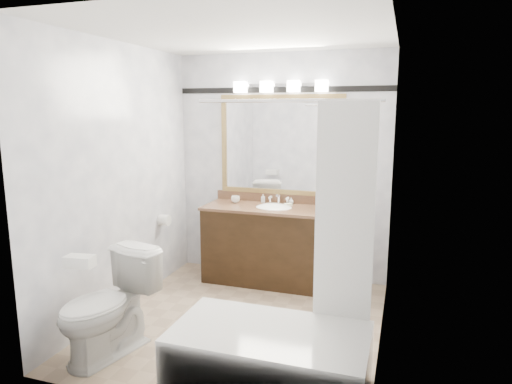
% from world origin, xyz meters
% --- Properties ---
extents(room, '(2.42, 2.62, 2.52)m').
position_xyz_m(room, '(0.00, 0.00, 1.25)').
color(room, tan).
rests_on(room, ground).
extents(vanity, '(1.53, 0.58, 0.97)m').
position_xyz_m(vanity, '(0.00, 1.02, 0.44)').
color(vanity, black).
rests_on(vanity, ground).
extents(mirror, '(1.40, 0.04, 1.10)m').
position_xyz_m(mirror, '(0.00, 1.28, 1.50)').
color(mirror, '#A28349').
rests_on(mirror, room).
extents(vanity_light_bar, '(1.02, 0.14, 0.12)m').
position_xyz_m(vanity_light_bar, '(0.00, 1.23, 2.13)').
color(vanity_light_bar, silver).
rests_on(vanity_light_bar, room).
extents(accent_stripe, '(2.40, 0.01, 0.06)m').
position_xyz_m(accent_stripe, '(0.00, 1.29, 2.10)').
color(accent_stripe, black).
rests_on(accent_stripe, room).
extents(bathtub, '(1.30, 0.75, 1.96)m').
position_xyz_m(bathtub, '(0.55, -0.90, 0.28)').
color(bathtub, white).
rests_on(bathtub, ground).
extents(tp_roll, '(0.11, 0.12, 0.12)m').
position_xyz_m(tp_roll, '(-1.14, 0.66, 0.70)').
color(tp_roll, white).
rests_on(tp_roll, room).
extents(toilet, '(0.64, 0.88, 0.81)m').
position_xyz_m(toilet, '(-0.79, -0.85, 0.41)').
color(toilet, white).
rests_on(toilet, ground).
extents(tissue_box, '(0.21, 0.13, 0.08)m').
position_xyz_m(tissue_box, '(-0.79, -1.12, 0.85)').
color(tissue_box, white).
rests_on(tissue_box, toilet).
extents(coffee_maker, '(0.19, 0.22, 0.35)m').
position_xyz_m(coffee_maker, '(0.61, 1.00, 1.03)').
color(coffee_maker, black).
rests_on(coffee_maker, vanity).
extents(cup_left, '(0.11, 0.11, 0.08)m').
position_xyz_m(cup_left, '(-0.48, 1.12, 0.89)').
color(cup_left, white).
rests_on(cup_left, vanity).
extents(soap_bottle_a, '(0.05, 0.05, 0.09)m').
position_xyz_m(soap_bottle_a, '(-0.19, 1.23, 0.90)').
color(soap_bottle_a, white).
rests_on(soap_bottle_a, vanity).
extents(soap_bottle_b, '(0.06, 0.06, 0.07)m').
position_xyz_m(soap_bottle_b, '(0.14, 1.23, 0.89)').
color(soap_bottle_b, white).
rests_on(soap_bottle_b, vanity).
extents(soap_bar, '(0.10, 0.08, 0.03)m').
position_xyz_m(soap_bar, '(0.13, 1.13, 0.86)').
color(soap_bar, beige).
rests_on(soap_bar, vanity).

